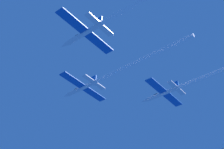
# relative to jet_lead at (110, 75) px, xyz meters

# --- Properties ---
(jet_lead) EXTENTS (19.67, 48.78, 3.26)m
(jet_lead) POSITION_rel_jet_lead_xyz_m (0.00, 0.00, 0.00)
(jet_lead) COLOR silver
(jet_left_wing) EXTENTS (19.67, 50.42, 3.26)m
(jet_left_wing) POSITION_rel_jet_lead_xyz_m (-19.19, -19.06, -0.98)
(jet_left_wing) COLOR silver
(jet_right_wing) EXTENTS (19.67, 51.04, 3.26)m
(jet_right_wing) POSITION_rel_jet_lead_xyz_m (18.16, -20.56, -0.74)
(jet_right_wing) COLOR silver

